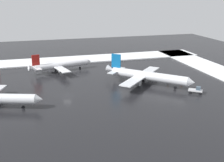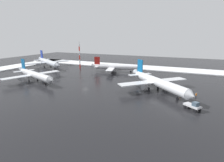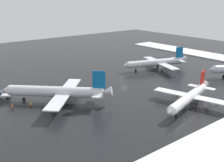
% 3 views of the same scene
% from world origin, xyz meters
% --- Properties ---
extents(ground_plane, '(240.00, 240.00, 0.00)m').
position_xyz_m(ground_plane, '(0.00, 0.00, 0.00)').
color(ground_plane, black).
extents(snow_bank_right, '(14.00, 116.00, 0.51)m').
position_xyz_m(snow_bank_right, '(67.00, 0.00, 0.26)').
color(snow_bank_right, white).
rests_on(snow_bank_right, ground_plane).
extents(airplane_far_rear, '(27.17, 26.87, 10.25)m').
position_xyz_m(airplane_far_rear, '(-29.79, -3.12, 3.39)').
color(airplane_far_rear, silver).
rests_on(airplane_far_rear, ground_plane).
extents(airplane_foreground_jet, '(30.44, 25.68, 9.30)m').
position_xyz_m(airplane_foreground_jet, '(23.33, 5.08, 3.07)').
color(airplane_foreground_jet, silver).
rests_on(airplane_foreground_jet, ground_plane).
extents(airplane_distant_tail, '(28.18, 23.68, 8.50)m').
position_xyz_m(airplane_distant_tail, '(-1.15, -30.36, 2.81)').
color(airplane_distant_tail, white).
rests_on(airplane_distant_tail, ground_plane).
extents(pushback_tug, '(5.00, 4.52, 2.50)m').
position_xyz_m(pushback_tug, '(-42.21, 10.67, 1.28)').
color(pushback_tug, silver).
rests_on(pushback_tug, ground_plane).
extents(ground_crew_mid_apron, '(0.36, 0.36, 1.71)m').
position_xyz_m(ground_crew_mid_apron, '(-43.18, -0.60, 0.97)').
color(ground_crew_mid_apron, black).
rests_on(ground_crew_mid_apron, ground_plane).
extents(ground_crew_by_nose_gear, '(0.36, 0.36, 1.71)m').
position_xyz_m(ground_crew_by_nose_gear, '(-38.29, -2.17, 0.97)').
color(ground_crew_by_nose_gear, black).
rests_on(ground_crew_by_nose_gear, ground_plane).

